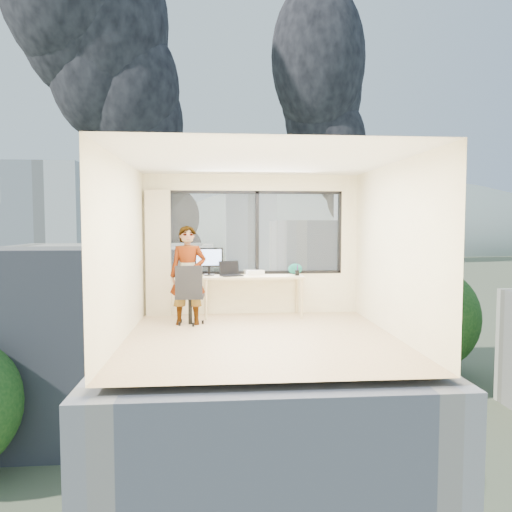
{
  "coord_description": "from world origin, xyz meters",
  "views": [
    {
      "loc": [
        -0.64,
        -6.9,
        1.68
      ],
      "look_at": [
        0.0,
        1.0,
        1.15
      ],
      "focal_mm": 33.36,
      "sensor_mm": 36.0,
      "label": 1
    }
  ],
  "objects": [
    {
      "name": "curtain",
      "position": [
        -1.72,
        1.88,
        1.15
      ],
      "size": [
        0.45,
        0.14,
        2.3
      ],
      "primitive_type": "cube",
      "color": "beige",
      "rests_on": "floor"
    },
    {
      "name": "far_tower_a",
      "position": [
        -35.0,
        95.0,
        0.0
      ],
      "size": [
        14.0,
        14.0,
        28.0
      ],
      "primitive_type": "cube",
      "color": "silver",
      "rests_on": "exterior_ground"
    },
    {
      "name": "far_tower_d",
      "position": [
        -60.0,
        150.0,
        -3.0
      ],
      "size": [
        16.0,
        14.0,
        22.0
      ],
      "primitive_type": "cube",
      "color": "silver",
      "rests_on": "exterior_ground"
    },
    {
      "name": "far_tower_b",
      "position": [
        8.0,
        120.0,
        1.0
      ],
      "size": [
        13.0,
        13.0,
        30.0
      ],
      "primitive_type": "cube",
      "color": "silver",
      "rests_on": "exterior_ground"
    },
    {
      "name": "desk",
      "position": [
        0.0,
        1.66,
        0.38
      ],
      "size": [
        1.8,
        0.6,
        0.75
      ],
      "primitive_type": "cube",
      "color": "beige",
      "rests_on": "floor"
    },
    {
      "name": "laptop",
      "position": [
        -0.39,
        1.63,
        0.87
      ],
      "size": [
        0.48,
        0.5,
        0.24
      ],
      "primitive_type": null,
      "rotation": [
        0.0,
        0.0,
        0.33
      ],
      "color": "black",
      "rests_on": "desk"
    },
    {
      "name": "game_console",
      "position": [
        0.03,
        1.92,
        0.79
      ],
      "size": [
        0.39,
        0.36,
        0.08
      ],
      "primitive_type": "cube",
      "rotation": [
        0.0,
        0.0,
        0.3
      ],
      "color": "white",
      "rests_on": "desk"
    },
    {
      "name": "cellphone",
      "position": [
        -0.37,
        1.52,
        0.76
      ],
      "size": [
        0.13,
        0.08,
        0.01
      ],
      "primitive_type": "cube",
      "rotation": [
        0.0,
        0.0,
        0.27
      ],
      "color": "black",
      "rests_on": "desk"
    },
    {
      "name": "monitor",
      "position": [
        -0.8,
        1.78,
        1.01
      ],
      "size": [
        0.52,
        0.13,
        0.51
      ],
      "primitive_type": null,
      "rotation": [
        0.0,
        0.0,
        0.04
      ],
      "color": "black",
      "rests_on": "desk"
    },
    {
      "name": "pen_cup",
      "position": [
        0.8,
        1.61,
        0.8
      ],
      "size": [
        0.1,
        0.1,
        0.1
      ],
      "primitive_type": "cylinder",
      "rotation": [
        0.0,
        0.0,
        0.33
      ],
      "color": "black",
      "rests_on": "desk"
    },
    {
      "name": "hill_a",
      "position": [
        -120.0,
        320.0,
        -14.0
      ],
      "size": [
        288.0,
        216.0,
        90.0
      ],
      "primitive_type": "ellipsoid",
      "color": "slate",
      "rests_on": "exterior_ground"
    },
    {
      "name": "near_bldg_b",
      "position": [
        12.0,
        38.0,
        -6.0
      ],
      "size": [
        14.0,
        13.0,
        16.0
      ],
      "primitive_type": "cube",
      "color": "silver",
      "rests_on": "exterior_ground"
    },
    {
      "name": "ceiling",
      "position": [
        0.0,
        0.0,
        2.6
      ],
      "size": [
        4.0,
        4.0,
        0.01
      ],
      "primitive_type": "cube",
      "color": "white",
      "rests_on": "ground"
    },
    {
      "name": "hill_b",
      "position": [
        100.0,
        320.0,
        -14.0
      ],
      "size": [
        300.0,
        220.0,
        96.0
      ],
      "primitive_type": "ellipsoid",
      "color": "slate",
      "rests_on": "exterior_ground"
    },
    {
      "name": "chair",
      "position": [
        -1.1,
        1.08,
        0.51
      ],
      "size": [
        0.54,
        0.54,
        1.03
      ],
      "primitive_type": null,
      "rotation": [
        0.0,
        0.0,
        -0.03
      ],
      "color": "black",
      "rests_on": "floor"
    },
    {
      "name": "exterior_ground",
      "position": [
        0.0,
        120.0,
        -14.0
      ],
      "size": [
        400.0,
        400.0,
        0.04
      ],
      "primitive_type": "cube",
      "color": "#515B3D",
      "rests_on": "ground"
    },
    {
      "name": "tree_c",
      "position": [
        22.0,
        40.0,
        -9.0
      ],
      "size": [
        8.4,
        8.4,
        10.0
      ],
      "primitive_type": null,
      "color": "#194617",
      "rests_on": "exterior_ground"
    },
    {
      "name": "floor",
      "position": [
        0.0,
        0.0,
        0.0
      ],
      "size": [
        4.0,
        4.0,
        0.01
      ],
      "primitive_type": "cube",
      "color": "#CCBC85",
      "rests_on": "ground"
    },
    {
      "name": "wall_right",
      "position": [
        2.0,
        0.0,
        1.3
      ],
      "size": [
        0.01,
        4.0,
        2.6
      ],
      "primitive_type": "cube",
      "color": "beige",
      "rests_on": "ground"
    },
    {
      "name": "near_bldg_a",
      "position": [
        -9.0,
        30.0,
        -7.0
      ],
      "size": [
        16.0,
        12.0,
        14.0
      ],
      "primitive_type": "cube",
      "color": "beige",
      "rests_on": "exterior_ground"
    },
    {
      "name": "window_wall",
      "position": [
        0.05,
        2.0,
        1.52
      ],
      "size": [
        3.3,
        0.16,
        1.55
      ],
      "primitive_type": null,
      "color": "black",
      "rests_on": "ground"
    },
    {
      "name": "smoke_plume_b",
      "position": [
        55.0,
        170.0,
        27.0
      ],
      "size": [
        30.0,
        18.0,
        70.0
      ],
      "primitive_type": null,
      "color": "black",
      "rests_on": "exterior_ground"
    },
    {
      "name": "smoke_plume_a",
      "position": [
        -10.0,
        150.0,
        39.0
      ],
      "size": [
        40.0,
        24.0,
        90.0
      ],
      "primitive_type": null,
      "color": "black",
      "rests_on": "exterior_ground"
    },
    {
      "name": "wall_front",
      "position": [
        0.0,
        -2.0,
        1.3
      ],
      "size": [
        4.0,
        0.01,
        2.6
      ],
      "primitive_type": "cube",
      "color": "beige",
      "rests_on": "ground"
    },
    {
      "name": "handbag",
      "position": [
        0.8,
        1.83,
        0.85
      ],
      "size": [
        0.29,
        0.2,
        0.2
      ],
      "primitive_type": "ellipsoid",
      "rotation": [
        0.0,
        0.0,
        -0.27
      ],
      "color": "#0B463E",
      "rests_on": "desk"
    },
    {
      "name": "tree_b",
      "position": [
        4.0,
        18.0,
        -9.5
      ],
      "size": [
        7.6,
        7.6,
        9.0
      ],
      "primitive_type": null,
      "color": "#194617",
      "rests_on": "exterior_ground"
    },
    {
      "name": "person",
      "position": [
        -1.14,
        1.08,
        0.83
      ],
      "size": [
        0.61,
        0.4,
        1.66
      ],
      "primitive_type": "imported",
      "rotation": [
        0.0,
        0.0,
        -0.01
      ],
      "color": "#2D2D33",
      "rests_on": "floor"
    },
    {
      "name": "far_tower_c",
      "position": [
        45.0,
        140.0,
        -1.0
      ],
      "size": [
        15.0,
        15.0,
        26.0
      ],
      "primitive_type": "cube",
      "color": "silver",
      "rests_on": "exterior_ground"
    },
    {
      "name": "wall_left",
      "position": [
        -2.0,
        0.0,
        1.3
      ],
      "size": [
        0.01,
        4.0,
        2.6
      ],
      "primitive_type": "cube",
      "color": "beige",
      "rests_on": "ground"
    }
  ]
}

